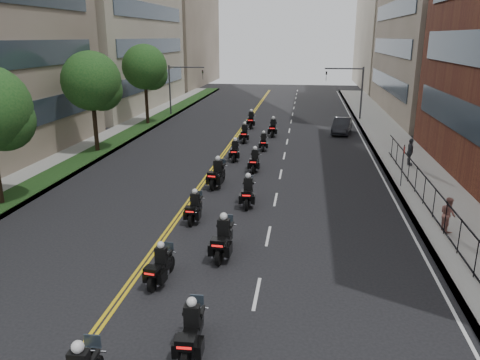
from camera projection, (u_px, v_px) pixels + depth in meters
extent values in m
cube|color=gray|center=(405.00, 159.00, 34.12)|extent=(4.00, 90.00, 0.15)
cube|color=gray|center=(94.00, 148.00, 37.29)|extent=(4.00, 90.00, 0.15)
cube|color=#193714|center=(103.00, 148.00, 37.16)|extent=(2.00, 90.00, 0.04)
cube|color=#333F4C|center=(478.00, 135.00, 25.29)|extent=(0.12, 25.80, 1.80)
cube|color=#333F4C|center=(387.00, 82.00, 54.64)|extent=(0.12, 24.08, 1.80)
cube|color=#333F4C|center=(390.00, 47.00, 53.46)|extent=(0.12, 24.08, 1.80)
cube|color=#333F4C|center=(393.00, 10.00, 52.29)|extent=(0.12, 24.08, 1.80)
cube|color=gray|center=(410.00, 10.00, 79.25)|extent=(15.00, 28.00, 26.00)
cube|color=#333F4C|center=(3.00, 123.00, 28.97)|extent=(0.12, 25.80, 1.80)
cube|color=#333F4C|center=(156.00, 79.00, 58.32)|extent=(0.12, 24.08, 1.80)
cube|color=#333F4C|center=(155.00, 46.00, 57.15)|extent=(0.12, 24.08, 1.80)
cube|color=#333F4C|center=(153.00, 11.00, 55.97)|extent=(0.12, 24.08, 1.80)
cube|color=#776957|center=(162.00, 11.00, 85.00)|extent=(16.00, 28.00, 26.00)
cube|color=black|center=(441.00, 196.00, 21.50)|extent=(0.05, 28.00, 0.05)
cube|color=black|center=(438.00, 222.00, 21.88)|extent=(0.05, 28.00, 0.05)
sphere|color=#174619|center=(4.00, 121.00, 23.89)|extent=(3.08, 3.08, 3.08)
cylinder|color=black|center=(95.00, 120.00, 35.51)|extent=(0.32, 0.32, 5.11)
sphere|color=#174619|center=(91.00, 81.00, 34.66)|extent=(4.40, 4.40, 4.40)
sphere|color=#174619|center=(102.00, 90.00, 35.17)|extent=(3.08, 3.08, 3.08)
cylinder|color=black|center=(146.00, 98.00, 46.83)|extent=(0.32, 0.32, 5.39)
sphere|color=#174619|center=(145.00, 67.00, 45.93)|extent=(4.40, 4.40, 4.40)
sphere|color=#174619|center=(152.00, 75.00, 46.45)|extent=(3.08, 3.08, 3.08)
cylinder|color=#3F3F44|center=(362.00, 94.00, 49.62)|extent=(0.18, 0.18, 5.60)
cylinder|color=#3F3F44|center=(344.00, 69.00, 49.12)|extent=(4.00, 0.14, 0.14)
imported|color=black|center=(326.00, 76.00, 49.59)|extent=(0.16, 0.20, 1.00)
cylinder|color=#3F3F44|center=(170.00, 91.00, 52.39)|extent=(0.18, 0.18, 5.60)
cylinder|color=#3F3F44|center=(186.00, 67.00, 51.36)|extent=(4.00, 0.14, 0.14)
imported|color=black|center=(203.00, 75.00, 51.36)|extent=(0.16, 0.20, 1.00)
sphere|color=silver|center=(78.00, 347.00, 10.93)|extent=(0.31, 0.31, 0.31)
cylinder|color=black|center=(186.00, 359.00, 12.54)|extent=(0.16, 0.69, 0.68)
cylinder|color=black|center=(198.00, 324.00, 14.07)|extent=(0.16, 0.69, 0.68)
cube|color=black|center=(192.00, 332.00, 13.22)|extent=(0.46, 1.37, 0.40)
cube|color=silver|center=(193.00, 338.00, 13.34)|extent=(0.40, 0.57, 0.30)
cube|color=black|center=(186.00, 342.00, 12.38)|extent=(0.54, 0.44, 0.32)
cube|color=red|center=(184.00, 348.00, 12.19)|extent=(0.40, 0.04, 0.07)
cube|color=black|center=(192.00, 315.00, 13.12)|extent=(0.45, 0.30, 0.62)
sphere|color=silver|center=(192.00, 302.00, 13.01)|extent=(0.29, 0.29, 0.29)
cylinder|color=black|center=(152.00, 283.00, 16.43)|extent=(0.22, 0.65, 0.63)
cylinder|color=black|center=(170.00, 264.00, 17.80)|extent=(0.22, 0.65, 0.63)
cube|color=black|center=(161.00, 267.00, 17.04)|extent=(0.56, 1.30, 0.37)
cube|color=silver|center=(162.00, 272.00, 17.14)|extent=(0.42, 0.56, 0.28)
cube|color=black|center=(152.00, 271.00, 16.28)|extent=(0.53, 0.46, 0.30)
cube|color=red|center=(149.00, 274.00, 16.11)|extent=(0.37, 0.08, 0.07)
cube|color=black|center=(161.00, 255.00, 16.94)|extent=(0.44, 0.32, 0.58)
sphere|color=silver|center=(161.00, 245.00, 16.84)|extent=(0.27, 0.27, 0.27)
cylinder|color=black|center=(219.00, 256.00, 18.32)|extent=(0.19, 0.75, 0.75)
cylinder|color=black|center=(228.00, 238.00, 19.97)|extent=(0.19, 0.75, 0.75)
cube|color=black|center=(224.00, 240.00, 19.06)|extent=(0.53, 1.50, 0.44)
cube|color=silver|center=(224.00, 245.00, 19.18)|extent=(0.45, 0.62, 0.33)
cube|color=black|center=(219.00, 243.00, 18.16)|extent=(0.59, 0.49, 0.35)
cube|color=red|center=(217.00, 246.00, 17.95)|extent=(0.44, 0.05, 0.08)
cube|color=black|center=(224.00, 227.00, 18.95)|extent=(0.50, 0.33, 0.68)
sphere|color=silver|center=(224.00, 216.00, 18.82)|extent=(0.32, 0.32, 0.32)
cylinder|color=black|center=(191.00, 220.00, 22.12)|extent=(0.15, 0.65, 0.65)
cylinder|color=black|center=(199.00, 209.00, 23.56)|extent=(0.15, 0.65, 0.65)
cube|color=black|center=(195.00, 209.00, 22.76)|extent=(0.44, 1.30, 0.38)
cube|color=silver|center=(195.00, 213.00, 22.87)|extent=(0.38, 0.53, 0.29)
cube|color=black|center=(191.00, 210.00, 21.97)|extent=(0.51, 0.41, 0.30)
cube|color=red|center=(190.00, 212.00, 21.79)|extent=(0.38, 0.04, 0.07)
cube|color=black|center=(195.00, 199.00, 22.67)|extent=(0.43, 0.28, 0.59)
sphere|color=silver|center=(195.00, 191.00, 22.56)|extent=(0.28, 0.28, 0.28)
cylinder|color=black|center=(247.00, 204.00, 24.15)|extent=(0.18, 0.71, 0.71)
cylinder|color=black|center=(249.00, 193.00, 25.74)|extent=(0.18, 0.71, 0.71)
cube|color=black|center=(248.00, 193.00, 24.86)|extent=(0.50, 1.42, 0.42)
cube|color=silver|center=(248.00, 197.00, 24.98)|extent=(0.42, 0.59, 0.31)
cube|color=black|center=(247.00, 194.00, 23.99)|extent=(0.56, 0.46, 0.33)
cube|color=red|center=(246.00, 196.00, 23.79)|extent=(0.42, 0.05, 0.07)
cube|color=black|center=(248.00, 184.00, 24.75)|extent=(0.47, 0.31, 0.65)
sphere|color=silver|center=(248.00, 176.00, 24.63)|extent=(0.30, 0.30, 0.30)
cylinder|color=black|center=(213.00, 184.00, 27.22)|extent=(0.25, 0.77, 0.75)
cylinder|color=black|center=(222.00, 176.00, 28.86)|extent=(0.25, 0.77, 0.75)
cube|color=black|center=(218.00, 175.00, 27.95)|extent=(0.66, 1.54, 0.44)
cube|color=silver|center=(218.00, 179.00, 28.07)|extent=(0.50, 0.66, 0.33)
cube|color=black|center=(213.00, 175.00, 27.06)|extent=(0.63, 0.54, 0.35)
cube|color=red|center=(212.00, 176.00, 26.85)|extent=(0.44, 0.09, 0.08)
cube|color=black|center=(218.00, 166.00, 27.84)|extent=(0.52, 0.37, 0.69)
sphere|color=silver|center=(218.00, 158.00, 27.71)|extent=(0.32, 0.32, 0.32)
cylinder|color=black|center=(253.00, 169.00, 30.61)|extent=(0.15, 0.67, 0.67)
cylinder|color=black|center=(256.00, 163.00, 32.10)|extent=(0.15, 0.67, 0.67)
cube|color=black|center=(255.00, 162.00, 31.28)|extent=(0.44, 1.34, 0.39)
cube|color=silver|center=(255.00, 165.00, 31.39)|extent=(0.38, 0.55, 0.30)
cube|color=black|center=(253.00, 161.00, 30.46)|extent=(0.52, 0.42, 0.32)
cube|color=red|center=(253.00, 162.00, 30.27)|extent=(0.40, 0.04, 0.07)
cube|color=black|center=(255.00, 154.00, 31.18)|extent=(0.44, 0.28, 0.61)
sphere|color=silver|center=(255.00, 148.00, 31.07)|extent=(0.29, 0.29, 0.29)
cylinder|color=black|center=(234.00, 158.00, 33.32)|extent=(0.17, 0.67, 0.67)
cylinder|color=black|center=(236.00, 153.00, 34.81)|extent=(0.17, 0.67, 0.67)
cube|color=black|center=(235.00, 152.00, 33.98)|extent=(0.47, 1.34, 0.39)
cube|color=silver|center=(235.00, 155.00, 34.09)|extent=(0.39, 0.55, 0.29)
cube|color=black|center=(234.00, 151.00, 33.17)|extent=(0.53, 0.43, 0.31)
cube|color=red|center=(234.00, 152.00, 32.98)|extent=(0.39, 0.05, 0.07)
cube|color=black|center=(235.00, 145.00, 33.88)|extent=(0.44, 0.29, 0.61)
sphere|color=silver|center=(235.00, 139.00, 33.77)|extent=(0.28, 0.28, 0.28)
cylinder|color=black|center=(263.00, 148.00, 36.45)|extent=(0.17, 0.62, 0.62)
cylinder|color=black|center=(264.00, 144.00, 37.83)|extent=(0.17, 0.62, 0.62)
cube|color=black|center=(263.00, 143.00, 37.07)|extent=(0.46, 1.25, 0.36)
cube|color=silver|center=(263.00, 145.00, 37.17)|extent=(0.38, 0.52, 0.27)
cube|color=black|center=(263.00, 142.00, 36.31)|extent=(0.50, 0.41, 0.29)
cube|color=red|center=(263.00, 143.00, 36.13)|extent=(0.36, 0.05, 0.06)
cube|color=black|center=(264.00, 137.00, 36.98)|extent=(0.42, 0.28, 0.56)
sphere|color=silver|center=(264.00, 132.00, 36.87)|extent=(0.26, 0.26, 0.26)
cylinder|color=black|center=(244.00, 140.00, 39.14)|extent=(0.19, 0.71, 0.70)
cylinder|color=black|center=(245.00, 136.00, 40.71)|extent=(0.19, 0.71, 0.70)
cube|color=black|center=(245.00, 134.00, 39.84)|extent=(0.52, 1.42, 0.41)
cube|color=silver|center=(245.00, 137.00, 39.96)|extent=(0.43, 0.59, 0.31)
cube|color=black|center=(244.00, 133.00, 38.98)|extent=(0.56, 0.47, 0.33)
cube|color=red|center=(244.00, 134.00, 38.78)|extent=(0.41, 0.06, 0.07)
cube|color=black|center=(245.00, 128.00, 39.73)|extent=(0.47, 0.32, 0.64)
sphere|color=silver|center=(245.00, 123.00, 39.62)|extent=(0.30, 0.30, 0.30)
cylinder|color=black|center=(272.00, 134.00, 41.51)|extent=(0.16, 0.72, 0.72)
cylinder|color=black|center=(274.00, 130.00, 43.11)|extent=(0.16, 0.72, 0.72)
cube|color=black|center=(273.00, 129.00, 42.22)|extent=(0.46, 1.43, 0.42)
cube|color=silver|center=(273.00, 131.00, 42.34)|extent=(0.41, 0.59, 0.32)
cube|color=black|center=(272.00, 128.00, 41.35)|extent=(0.55, 0.45, 0.34)
cube|color=red|center=(272.00, 128.00, 41.14)|extent=(0.42, 0.04, 0.07)
cube|color=black|center=(273.00, 123.00, 42.11)|extent=(0.47, 0.30, 0.66)
sphere|color=silver|center=(273.00, 118.00, 41.99)|extent=(0.31, 0.31, 0.31)
cylinder|color=black|center=(250.00, 125.00, 45.33)|extent=(0.18, 0.75, 0.74)
cylinder|color=black|center=(252.00, 122.00, 46.99)|extent=(0.18, 0.75, 0.74)
cube|color=black|center=(251.00, 121.00, 46.07)|extent=(0.52, 1.49, 0.44)
cube|color=silver|center=(251.00, 123.00, 46.20)|extent=(0.44, 0.61, 0.33)
cube|color=black|center=(250.00, 120.00, 45.17)|extent=(0.58, 0.48, 0.35)
cube|color=red|center=(250.00, 120.00, 44.96)|extent=(0.44, 0.05, 0.08)
cube|color=black|center=(251.00, 115.00, 45.96)|extent=(0.49, 0.32, 0.67)
sphere|color=silver|center=(251.00, 111.00, 45.84)|extent=(0.32, 0.32, 0.32)
imported|color=black|center=(342.00, 126.00, 43.27)|extent=(2.22, 4.54, 1.43)
imported|color=#91584F|center=(448.00, 214.00, 21.09)|extent=(0.78, 0.90, 1.60)
imported|color=#3D3E44|center=(410.00, 152.00, 31.96)|extent=(0.60, 1.14, 1.86)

